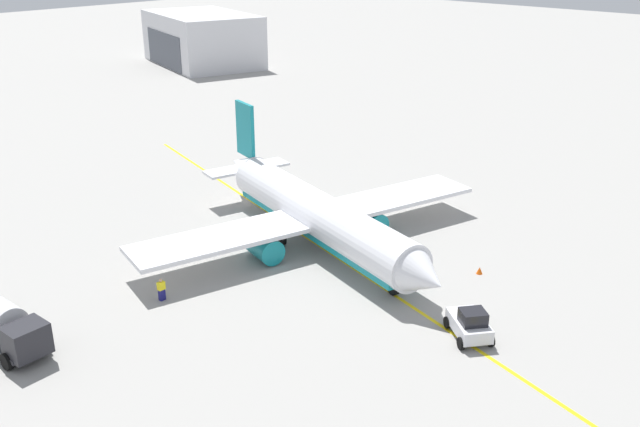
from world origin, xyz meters
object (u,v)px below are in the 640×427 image
at_px(airplane, 317,215).
at_px(refueling_worker, 161,290).
at_px(pushback_tug, 470,324).
at_px(safety_cone_nose, 480,270).

distance_m(airplane, refueling_worker, 14.91).
distance_m(pushback_tug, safety_cone_nose, 9.66).
relative_size(airplane, safety_cone_nose, 57.32).
bearing_deg(safety_cone_nose, refueling_worker, -127.18).
height_order(refueling_worker, safety_cone_nose, refueling_worker).
distance_m(pushback_tug, refueling_worker, 21.79).
bearing_deg(safety_cone_nose, pushback_tug, -63.11).
distance_m(airplane, safety_cone_nose, 14.04).
distance_m(refueling_worker, safety_cone_nose, 24.21).
bearing_deg(airplane, pushback_tug, -12.98).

